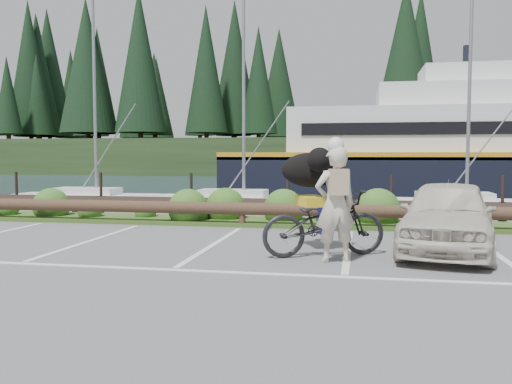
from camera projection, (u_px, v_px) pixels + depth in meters
ground at (181, 265)px, 8.68m from camera, size 72.00×72.00×0.00m
harbor_backdrop at (344, 165)px, 85.48m from camera, size 170.00×160.00×30.00m
vegetation_strip at (248, 222)px, 13.87m from camera, size 34.00×1.60×0.10m
log_rail at (242, 227)px, 13.19m from camera, size 32.00×0.30×0.60m
bicycle at (324, 223)px, 9.39m from camera, size 2.33×1.59×1.16m
cyclist at (335, 205)px, 8.87m from camera, size 0.82×0.69×1.90m
dog at (311, 170)px, 10.02m from camera, size 0.95×1.24×0.64m
parked_car at (448, 216)px, 9.78m from camera, size 2.29×4.11×1.32m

